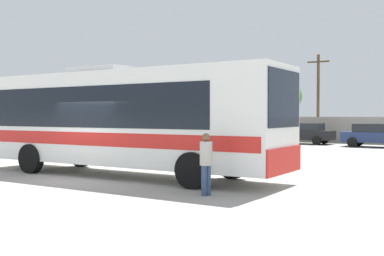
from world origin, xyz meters
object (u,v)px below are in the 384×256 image
(coach_bus_white_red, at_px, (119,117))
(roadside_tree_left, at_px, (192,89))
(parked_car_leftmost_white, at_px, (173,130))
(utility_pole_near, at_px, (318,95))
(parked_car_rightmost_dark_blue, at_px, (375,135))
(parked_car_second_red, at_px, (235,132))
(vendor_umbrella_near_gate_red, at_px, (47,118))
(attendant_by_bus_door, at_px, (206,160))
(parked_car_third_black, at_px, (303,133))
(roadside_tree_midleft, at_px, (278,96))

(coach_bus_white_red, xyz_separation_m, roadside_tree_left, (-16.99, 28.18, 2.78))
(parked_car_leftmost_white, xyz_separation_m, utility_pole_near, (10.57, 6.10, 2.97))
(coach_bus_white_red, xyz_separation_m, utility_pole_near, (-2.82, 26.35, 1.75))
(parked_car_rightmost_dark_blue, bearing_deg, roadside_tree_left, 158.39)
(parked_car_leftmost_white, height_order, utility_pole_near, utility_pole_near)
(parked_car_second_red, bearing_deg, utility_pole_near, 49.11)
(coach_bus_white_red, relative_size, vendor_umbrella_near_gate_red, 5.23)
(parked_car_rightmost_dark_blue, xyz_separation_m, utility_pole_near, (-6.20, 6.24, 2.94))
(attendant_by_bus_door, xyz_separation_m, roadside_tree_left, (-21.71, 29.86, 3.87))
(attendant_by_bus_door, height_order, utility_pole_near, utility_pole_near)
(parked_car_second_red, xyz_separation_m, utility_pole_near, (4.79, 5.53, 2.98))
(roadside_tree_left, bearing_deg, parked_car_third_black, -25.94)
(parked_car_second_red, bearing_deg, parked_car_rightmost_dark_blue, -3.68)
(coach_bus_white_red, height_order, roadside_tree_midleft, roadside_tree_midleft)
(attendant_by_bus_door, xyz_separation_m, parked_car_second_red, (-12.32, 22.50, -0.14))
(attendant_by_bus_door, bearing_deg, utility_pole_near, 105.04)
(attendant_by_bus_door, distance_m, parked_car_third_black, 23.48)
(attendant_by_bus_door, distance_m, utility_pole_near, 29.16)
(parked_car_third_black, xyz_separation_m, parked_car_rightmost_dark_blue, (5.29, -0.73, 0.01))
(parked_car_leftmost_white, bearing_deg, parked_car_third_black, 2.93)
(parked_car_third_black, relative_size, parked_car_rightmost_dark_blue, 1.07)
(attendant_by_bus_door, bearing_deg, vendor_umbrella_near_gate_red, 157.31)
(parked_car_second_red, relative_size, parked_car_rightmost_dark_blue, 1.09)
(attendant_by_bus_door, bearing_deg, parked_car_leftmost_white, 129.54)
(vendor_umbrella_near_gate_red, relative_size, roadside_tree_left, 0.32)
(vendor_umbrella_near_gate_red, distance_m, roadside_tree_left, 25.26)
(parked_car_third_black, height_order, utility_pole_near, utility_pole_near)
(parked_car_third_black, height_order, roadside_tree_midleft, roadside_tree_midleft)
(vendor_umbrella_near_gate_red, bearing_deg, parked_car_third_black, 65.56)
(vendor_umbrella_near_gate_red, height_order, roadside_tree_left, roadside_tree_left)
(roadside_tree_left, bearing_deg, utility_pole_near, -7.36)
(parked_car_leftmost_white, relative_size, roadside_tree_midleft, 0.72)
(coach_bus_white_red, distance_m, roadside_tree_left, 33.02)
(parked_car_third_black, xyz_separation_m, utility_pole_near, (-0.91, 5.51, 2.95))
(roadside_tree_midleft, bearing_deg, utility_pole_near, -27.74)
(attendant_by_bus_door, distance_m, parked_car_second_red, 25.65)
(parked_car_leftmost_white, distance_m, utility_pole_near, 12.56)
(parked_car_second_red, distance_m, parked_car_rightmost_dark_blue, 11.01)
(vendor_umbrella_near_gate_red, xyz_separation_m, utility_pole_near, (6.63, 22.11, 1.81))
(vendor_umbrella_near_gate_red, bearing_deg, parked_car_rightmost_dark_blue, 51.03)
(parked_car_second_red, xyz_separation_m, roadside_tree_midleft, (0.01, 8.05, 3.10))
(parked_car_third_black, bearing_deg, parked_car_rightmost_dark_blue, -7.90)
(attendant_by_bus_door, height_order, parked_car_rightmost_dark_blue, attendant_by_bus_door)
(parked_car_leftmost_white, bearing_deg, coach_bus_white_red, -56.52)
(vendor_umbrella_near_gate_red, bearing_deg, roadside_tree_midleft, 85.71)
(parked_car_leftmost_white, relative_size, parked_car_rightmost_dark_blue, 0.97)
(attendant_by_bus_door, distance_m, roadside_tree_midleft, 33.07)
(parked_car_leftmost_white, xyz_separation_m, parked_car_second_red, (5.78, 0.56, -0.01))
(coach_bus_white_red, xyz_separation_m, parked_car_third_black, (-1.91, 20.84, -1.20))
(parked_car_rightmost_dark_blue, bearing_deg, parked_car_leftmost_white, 179.50)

